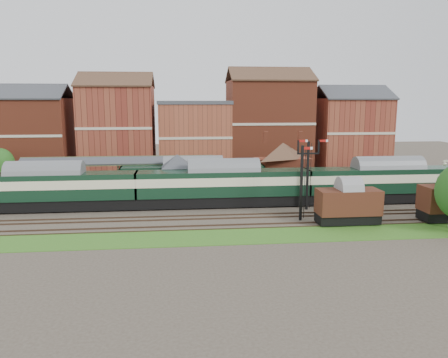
{
  "coord_description": "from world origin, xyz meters",
  "views": [
    {
      "loc": [
        -2.77,
        -50.98,
        12.49
      ],
      "look_at": [
        2.75,
        2.0,
        3.0
      ],
      "focal_mm": 35.0,
      "sensor_mm": 36.0,
      "label": 1
    }
  ],
  "objects": [
    {
      "name": "town_backdrop",
      "position": [
        -0.18,
        25.0,
        7.0
      ],
      "size": [
        69.0,
        10.0,
        16.0
      ],
      "color": "brown",
      "rests_on": "ground"
    },
    {
      "name": "goods_van_a",
      "position": [
        14.4,
        -9.0,
        2.18
      ],
      "size": [
        6.33,
        2.74,
        3.84
      ],
      "color": "black",
      "rests_on": "ground"
    },
    {
      "name": "signal_box",
      "position": [
        -3.0,
        3.25,
        3.19
      ],
      "size": [
        5.4,
        5.4,
        6.0
      ],
      "color": "#647654",
      "rests_on": "ground"
    },
    {
      "name": "grass_back",
      "position": [
        0.0,
        16.0,
        0.03
      ],
      "size": [
        90.0,
        4.5,
        0.06
      ],
      "primitive_type": "cube",
      "color": "#2D6619",
      "rests_on": "ground"
    },
    {
      "name": "grass_front",
      "position": [
        0.0,
        -12.0,
        0.03
      ],
      "size": [
        90.0,
        5.0,
        0.06
      ],
      "primitive_type": "cube",
      "color": "#2D6619",
      "rests_on": "ground"
    },
    {
      "name": "brick_hut",
      "position": [
        5.0,
        3.25,
        1.2
      ],
      "size": [
        3.2,
        2.64,
        2.94
      ],
      "color": "maroon",
      "rests_on": "ground"
    },
    {
      "name": "tree_back",
      "position": [
        -29.02,
        15.95,
        3.45
      ],
      "size": [
        3.91,
        3.91,
        5.72
      ],
      "color": "#382619",
      "rests_on": "ground"
    },
    {
      "name": "semaphore_siding",
      "position": [
        10.02,
        -7.0,
        4.16
      ],
      "size": [
        1.23,
        0.25,
        8.0
      ],
      "color": "black",
      "rests_on": "ground"
    },
    {
      "name": "platform_railcar",
      "position": [
        -0.92,
        6.5,
        2.54
      ],
      "size": [
        18.94,
        2.98,
        4.36
      ],
      "color": "black",
      "rests_on": "ground"
    },
    {
      "name": "ground",
      "position": [
        0.0,
        0.0,
        0.0
      ],
      "size": [
        160.0,
        160.0,
        0.0
      ],
      "primitive_type": "plane",
      "color": "#473D33",
      "rests_on": "ground"
    },
    {
      "name": "dmu_train",
      "position": [
        2.48,
        0.0,
        2.74
      ],
      "size": [
        61.45,
        3.23,
        4.72
      ],
      "color": "black",
      "rests_on": "ground"
    },
    {
      "name": "canopy",
      "position": [
        -11.0,
        9.75,
        4.58
      ],
      "size": [
        26.0,
        3.89,
        4.08
      ],
      "color": "#4E5937",
      "rests_on": "platform"
    },
    {
      "name": "station_building",
      "position": [
        12.0,
        9.75,
        3.96
      ],
      "size": [
        8.1,
        8.1,
        5.9
      ],
      "color": "brown",
      "rests_on": "platform"
    },
    {
      "name": "platform",
      "position": [
        -5.0,
        9.75,
        0.5
      ],
      "size": [
        55.0,
        3.4,
        1.0
      ],
      "primitive_type": "cube",
      "color": "#2D2D2D",
      "rests_on": "ground"
    },
    {
      "name": "semaphore_bracket",
      "position": [
        12.04,
        -2.5,
        4.63
      ],
      "size": [
        3.6,
        0.25,
        8.18
      ],
      "color": "black",
      "rests_on": "ground"
    },
    {
      "name": "fence",
      "position": [
        0.0,
        18.0,
        0.75
      ],
      "size": [
        90.0,
        0.12,
        1.5
      ],
      "primitive_type": "cube",
      "color": "#193823",
      "rests_on": "ground"
    }
  ]
}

